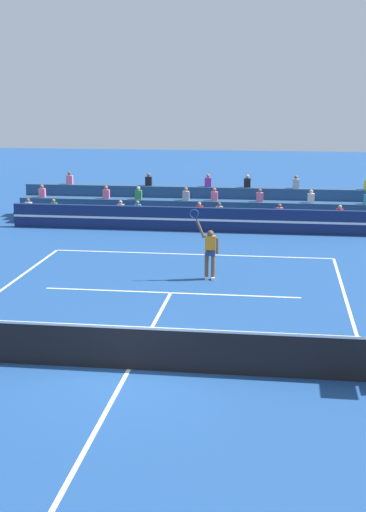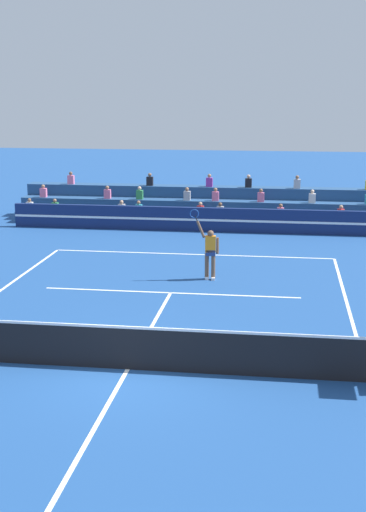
# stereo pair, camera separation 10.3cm
# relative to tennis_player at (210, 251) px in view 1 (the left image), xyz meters

# --- Properties ---
(ground_plane) EXTENTS (120.00, 120.00, 0.00)m
(ground_plane) POSITION_rel_tennis_player_xyz_m (-1.06, -8.27, -0.99)
(ground_plane) COLOR navy
(court_lines) EXTENTS (11.10, 23.90, 0.01)m
(court_lines) POSITION_rel_tennis_player_xyz_m (-1.06, -8.27, -0.98)
(court_lines) COLOR white
(court_lines) RESTS_ON ground
(tennis_net) EXTENTS (12.00, 0.10, 1.10)m
(tennis_net) POSITION_rel_tennis_player_xyz_m (-1.06, -8.27, -0.44)
(tennis_net) COLOR #2D6B38
(tennis_net) RESTS_ON ground
(sponsor_banner_wall) EXTENTS (18.00, 0.26, 1.10)m
(sponsor_banner_wall) POSITION_rel_tennis_player_xyz_m (-1.06, 8.30, -0.44)
(sponsor_banner_wall) COLOR navy
(sponsor_banner_wall) RESTS_ON ground
(bleacher_stand) EXTENTS (18.78, 2.85, 2.28)m
(bleacher_stand) POSITION_rel_tennis_player_xyz_m (-1.06, 10.83, -0.34)
(bleacher_stand) COLOR navy
(bleacher_stand) RESTS_ON ground
(tennis_player) EXTENTS (1.03, 0.33, 2.48)m
(tennis_player) POSITION_rel_tennis_player_xyz_m (0.00, 0.00, 0.00)
(tennis_player) COLOR brown
(tennis_player) RESTS_ON ground
(tennis_ball) EXTENTS (0.07, 0.07, 0.07)m
(tennis_ball) POSITION_rel_tennis_player_xyz_m (-1.36, -7.00, -0.95)
(tennis_ball) COLOR #C6DB33
(tennis_ball) RESTS_ON ground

